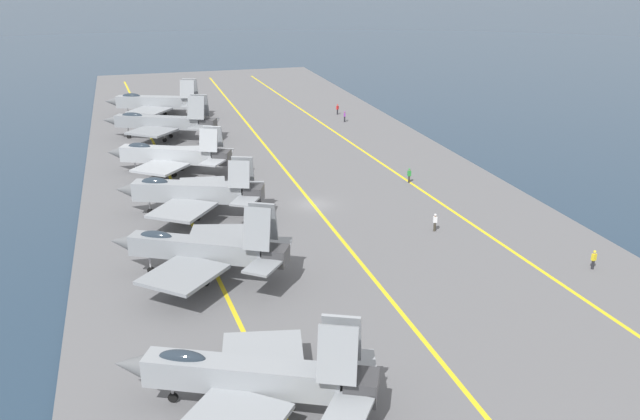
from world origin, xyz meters
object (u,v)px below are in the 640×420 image
crew_yellow_vest (594,259)px  parked_jet_sixth (161,122)px  crew_white_vest (435,222)px  crew_green_vest (409,175)px  crew_brown_vest (248,164)px  parked_jet_fifth (170,155)px  parked_jet_second (249,376)px  crew_red_vest (337,109)px  parked_jet_third (201,249)px  parked_jet_seventh (156,102)px  crew_purple_vest (345,116)px  parked_jet_fourth (191,192)px

crew_yellow_vest → parked_jet_sixth: bearing=30.5°
parked_jet_sixth → crew_white_vest: parked_jet_sixth is taller
crew_green_vest → crew_yellow_vest: size_ratio=1.03×
parked_jet_sixth → crew_brown_vest: bearing=-154.0°
parked_jet_fifth → parked_jet_second: bearing=-179.0°
crew_red_vest → crew_green_vest: crew_green_vest is taller
parked_jet_sixth → crew_white_vest: (-42.98, -22.91, -1.64)m
parked_jet_fifth → parked_jet_sixth: size_ratio=0.92×
parked_jet_third → crew_yellow_vest: (-7.22, -31.90, -1.72)m
parked_jet_fifth → crew_brown_vest: size_ratio=8.76×
crew_green_vest → parked_jet_seventh: bearing=31.0°
crew_purple_vest → parked_jet_third: bearing=150.5°
parked_jet_third → crew_white_vest: 23.16m
parked_jet_fourth → crew_green_vest: parked_jet_fourth is taller
parked_jet_seventh → parked_jet_sixth: bearing=179.5°
parked_jet_third → crew_red_vest: 63.62m
crew_white_vest → crew_purple_vest: size_ratio=1.01×
parked_jet_fourth → parked_jet_fifth: size_ratio=0.99×
parked_jet_seventh → crew_green_vest: size_ratio=9.51×
parked_jet_seventh → crew_purple_vest: 31.15m
parked_jet_sixth → parked_jet_fourth: bearing=-178.3°
parked_jet_second → parked_jet_third: (18.02, 0.55, 0.36)m
crew_purple_vest → crew_red_vest: size_ratio=1.00×
parked_jet_fourth → parked_jet_sixth: parked_jet_sixth is taller
crew_red_vest → crew_purple_vest: bearing=174.3°
parked_jet_second → crew_green_vest: parked_jet_second is taller
crew_brown_vest → crew_yellow_vest: 42.36m
parked_jet_fourth → crew_red_vest: size_ratio=8.77×
crew_brown_vest → parked_jet_third: bearing=162.5°
parked_jet_fourth → crew_brown_vest: size_ratio=8.64×
crew_white_vest → crew_red_vest: size_ratio=1.02×
crew_brown_vest → crew_yellow_vest: size_ratio=1.04×
parked_jet_fourth → parked_jet_sixth: (32.37, 0.94, 0.05)m
parked_jet_sixth → crew_purple_vest: 29.18m
parked_jet_sixth → crew_white_vest: size_ratio=9.50×
parked_jet_second → parked_jet_fifth: bearing=1.0°
crew_brown_vest → crew_yellow_vest: bearing=-147.2°
parked_jet_third → crew_purple_vest: (50.83, -28.71, -1.69)m
crew_purple_vest → crew_yellow_vest: bearing=-176.9°
parked_jet_seventh → crew_yellow_vest: bearing=-155.4°
crew_yellow_vest → crew_white_vest: bearing=38.7°
parked_jet_sixth → crew_red_vest: size_ratio=9.64×
parked_jet_third → parked_jet_fifth: size_ratio=0.97×
parked_jet_fourth → parked_jet_second: bearing=179.7°
crew_purple_vest → crew_red_vest: 5.65m
crew_purple_vest → crew_yellow_vest: (-58.06, -3.19, -0.03)m
parked_jet_third → parked_jet_sixth: parked_jet_third is taller
parked_jet_second → parked_jet_seventh: (80.66, 0.63, 0.21)m
parked_jet_seventh → crew_white_vest: (-58.37, -22.77, -1.53)m
parked_jet_fifth → crew_red_vest: size_ratio=8.89×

